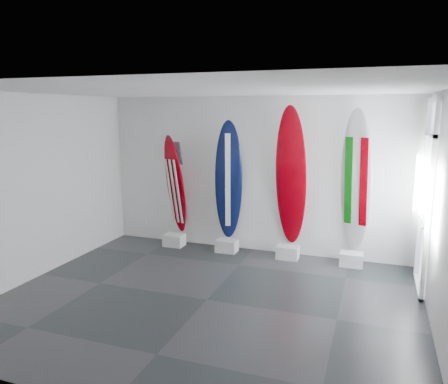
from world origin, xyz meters
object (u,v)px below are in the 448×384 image
at_px(surfboard_usa, 175,185).
at_px(surfboard_swiss, 291,177).
at_px(surfboard_italy, 356,182).
at_px(surfboard_navy, 229,181).

bearing_deg(surfboard_usa, surfboard_swiss, 18.70).
height_order(surfboard_swiss, surfboard_italy, surfboard_swiss).
bearing_deg(surfboard_swiss, surfboard_usa, -171.65).
xyz_separation_m(surfboard_navy, surfboard_italy, (2.35, 0.00, 0.11)).
distance_m(surfboard_usa, surfboard_swiss, 2.36).
bearing_deg(surfboard_italy, surfboard_swiss, -159.62).
bearing_deg(surfboard_swiss, surfboard_italy, 8.35).
bearing_deg(surfboard_italy, surfboard_usa, -159.62).
bearing_deg(surfboard_swiss, surfboard_navy, -171.65).
bearing_deg(surfboard_usa, surfboard_italy, 18.70).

